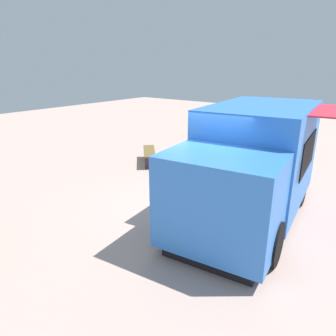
% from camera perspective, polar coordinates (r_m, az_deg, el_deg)
% --- Properties ---
extents(ground_plane, '(40.00, 40.00, 0.00)m').
position_cam_1_polar(ground_plane, '(7.73, 7.36, -7.75)').
color(ground_plane, '#BB9E91').
extents(food_truck, '(3.05, 5.21, 2.53)m').
position_cam_1_polar(food_truck, '(7.29, 15.24, 0.32)').
color(food_truck, '#3378DC').
rests_on(food_truck, ground_plane).
extents(plaza_bench, '(1.39, 1.46, 0.47)m').
position_cam_1_polar(plaza_bench, '(11.17, -3.49, 2.69)').
color(plaza_bench, brown).
rests_on(plaza_bench, ground_plane).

